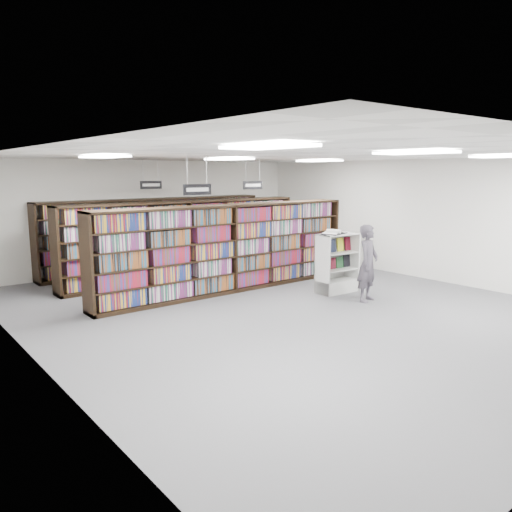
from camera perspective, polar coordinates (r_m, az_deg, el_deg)
floor at (r=10.69m, az=3.31°, el=-5.96°), size 12.00×12.00×0.00m
ceiling at (r=10.30m, az=3.48°, el=11.45°), size 10.00×12.00×0.10m
wall_back at (r=15.34m, az=-11.81°, el=4.66°), size 10.00×0.10×3.20m
wall_left at (r=7.98m, az=-24.38°, el=-0.36°), size 0.10×12.00×3.20m
wall_right at (r=14.20m, az=18.62°, el=3.99°), size 0.10×12.00×3.20m
bookshelf_row_near at (r=11.99m, az=-3.03°, el=0.89°), size 7.00×0.60×2.10m
bookshelf_row_mid at (r=13.66m, az=-7.93°, el=1.87°), size 7.00×0.60×2.10m
bookshelf_row_far at (r=15.13m, az=-11.23°, el=2.52°), size 7.00×0.60×2.10m
aisle_sign_left at (r=10.20m, az=-6.72°, el=7.67°), size 0.65×0.02×0.80m
aisle_sign_right at (r=13.56m, az=-0.37°, el=8.19°), size 0.65×0.02×0.80m
aisle_sign_center at (r=14.18m, az=-11.91°, el=8.04°), size 0.65×0.02×0.80m
troffer_front_left at (r=6.07m, az=1.36°, el=12.42°), size 0.60×1.20×0.04m
troffer_front_center at (r=8.32m, az=17.73°, el=11.21°), size 0.60×1.20×0.04m
troffer_front_right at (r=10.93m, az=26.66°, el=10.16°), size 0.60×1.20×0.04m
troffer_back_left at (r=10.41m, az=-16.94°, el=10.83°), size 0.60×1.20×0.04m
troffer_back_center at (r=11.86m, az=-3.12°, el=11.01°), size 0.60×1.20×0.04m
troffer_back_right at (r=13.82m, az=7.23°, el=10.75°), size 0.60×1.20×0.04m
endcap_display at (r=12.15m, az=9.13°, el=-1.85°), size 1.04×0.57×1.42m
open_book at (r=11.90m, az=8.92°, el=2.67°), size 0.75×0.58×0.13m
shopper at (r=11.34m, az=12.67°, el=-0.82°), size 0.72×0.58×1.72m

